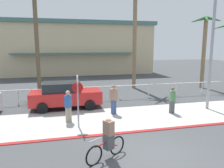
# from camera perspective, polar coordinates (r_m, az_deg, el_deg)

# --- Properties ---
(ground_plane) EXTENTS (80.00, 80.00, 0.00)m
(ground_plane) POSITION_cam_1_polar(r_m,az_deg,el_deg) (17.54, -3.11, -3.02)
(ground_plane) COLOR #424447
(sidewalk_strip) EXTENTS (44.00, 4.00, 0.02)m
(sidewalk_strip) POSITION_cam_1_polar(r_m,az_deg,el_deg) (12.09, 1.89, -9.01)
(sidewalk_strip) COLOR beige
(sidewalk_strip) RESTS_ON ground
(curb_paint) EXTENTS (44.00, 0.24, 0.03)m
(curb_paint) POSITION_cam_1_polar(r_m,az_deg,el_deg) (10.30, 4.90, -12.48)
(curb_paint) COLOR maroon
(curb_paint) RESTS_ON ground
(building_backdrop) EXTENTS (22.73, 12.30, 7.28)m
(building_backdrop) POSITION_cam_1_polar(r_m,az_deg,el_deg) (34.31, -10.42, 9.35)
(building_backdrop) COLOR beige
(building_backdrop) RESTS_ON ground
(rail_fence) EXTENTS (25.98, 0.08, 1.04)m
(rail_fence) POSITION_cam_1_polar(r_m,az_deg,el_deg) (15.93, -2.17, -1.25)
(rail_fence) COLOR white
(rail_fence) RESTS_ON ground
(stop_sign_bike_lane) EXTENTS (0.52, 0.56, 2.56)m
(stop_sign_bike_lane) POSITION_cam_1_polar(r_m,az_deg,el_deg) (10.53, -9.00, -2.57)
(stop_sign_bike_lane) COLOR gray
(stop_sign_bike_lane) RESTS_ON ground
(streetlight_curb) EXTENTS (0.24, 2.54, 7.50)m
(streetlight_curb) POSITION_cam_1_polar(r_m,az_deg,el_deg) (14.45, 25.45, 10.35)
(streetlight_curb) COLOR #9EA0A5
(streetlight_curb) RESTS_ON ground
(palm_tree_3) EXTENTS (3.27, 3.27, 8.67)m
(palm_tree_3) POSITION_cam_1_polar(r_m,az_deg,el_deg) (20.38, -19.61, 16.92)
(palm_tree_3) COLOR brown
(palm_tree_3) RESTS_ON ground
(palm_tree_4) EXTENTS (2.87, 3.16, 9.47)m
(palm_tree_4) POSITION_cam_1_polar(r_m,az_deg,el_deg) (20.64, 6.13, 18.29)
(palm_tree_4) COLOR #846B4C
(palm_tree_4) RESTS_ON ground
(palm_tree_5) EXTENTS (3.22, 2.75, 6.64)m
(palm_tree_5) POSITION_cam_1_polar(r_m,az_deg,el_deg) (22.13, 23.25, 11.52)
(palm_tree_5) COLOR #846B4C
(palm_tree_5) RESTS_ON ground
(car_red_1) EXTENTS (4.40, 2.02, 1.69)m
(car_red_1) POSITION_cam_1_polar(r_m,az_deg,el_deg) (14.13, -12.24, -2.81)
(car_red_1) COLOR red
(car_red_1) RESTS_ON ground
(cyclist_red_0) EXTENTS (1.59, 0.99, 1.50)m
(cyclist_red_0) POSITION_cam_1_polar(r_m,az_deg,el_deg) (7.84, -1.15, -14.50)
(cyclist_red_0) COLOR black
(cyclist_red_0) RESTS_ON ground
(pedestrian_0) EXTENTS (0.38, 0.45, 1.58)m
(pedestrian_0) POSITION_cam_1_polar(r_m,az_deg,el_deg) (13.27, 15.54, -4.43)
(pedestrian_0) COLOR #4C4C51
(pedestrian_0) RESTS_ON ground
(pedestrian_1) EXTENTS (0.43, 0.47, 1.69)m
(pedestrian_1) POSITION_cam_1_polar(r_m,az_deg,el_deg) (11.56, -11.43, -6.10)
(pedestrian_1) COLOR gray
(pedestrian_1) RESTS_ON ground
(pedestrian_2) EXTENTS (0.47, 0.46, 1.76)m
(pedestrian_2) POSITION_cam_1_polar(r_m,az_deg,el_deg) (12.63, 0.44, -4.36)
(pedestrian_2) COLOR #384C7A
(pedestrian_2) RESTS_ON ground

